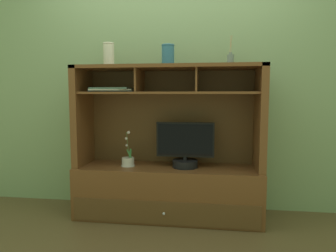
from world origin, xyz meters
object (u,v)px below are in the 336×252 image
Objects in this scene: media_console at (168,172)px; accent_vase at (168,55)px; diffuser_bottle at (231,59)px; potted_orchid at (128,161)px; magazine_stack_left at (112,90)px; tv_monitor at (185,149)px; ceramic_vase at (109,54)px.

accent_vase reaches higher than media_console.
media_console is 1.14m from diffuser_bottle.
accent_vase reaches higher than potted_orchid.
magazine_stack_left is (-0.51, -0.02, 0.75)m from media_console.
tv_monitor is 1.59× the size of potted_orchid.
magazine_stack_left is at bearing 169.30° from potted_orchid.
potted_orchid is 1.76× the size of accent_vase.
magazine_stack_left is 0.59m from accent_vase.
ceramic_vase is 1.14× the size of accent_vase.
potted_orchid is 1.27m from diffuser_bottle.
magazine_stack_left is at bearing -177.84° from media_console.
accent_vase is (0.54, -0.00, -0.01)m from ceramic_vase.
media_console is 1.05m from accent_vase.
ceramic_vase is (-0.69, 0.02, 0.84)m from tv_monitor.
tv_monitor is 2.45× the size of ceramic_vase.
tv_monitor is 0.84m from accent_vase.
diffuser_bottle is 1.17× the size of ceramic_vase.
magazine_stack_left is at bearing 179.27° from tv_monitor.
potted_orchid is 1.32× the size of diffuser_bottle.
ceramic_vase is (-0.18, 0.03, 0.96)m from potted_orchid.
potted_orchid is at bearing -174.81° from accent_vase.
diffuser_bottle is at bearing 2.06° from potted_orchid.
magazine_stack_left is at bearing -179.71° from diffuser_bottle.
ceramic_vase is at bearing -178.76° from media_console.
potted_orchid is at bearing -172.73° from media_console.
ceramic_vase is at bearing 166.95° from magazine_stack_left.
tv_monitor is at bearing -177.94° from diffuser_bottle.
magazine_stack_left is 1.07m from diffuser_bottle.
diffuser_bottle reaches higher than accent_vase.
magazine_stack_left is 0.32m from ceramic_vase.
media_console is 6.76× the size of diffuser_bottle.
diffuser_bottle is at bearing 2.06° from tv_monitor.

